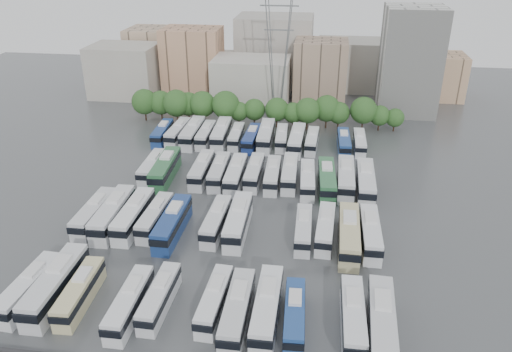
# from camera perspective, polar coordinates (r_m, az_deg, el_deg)

# --- Properties ---
(ground) EXTENTS (220.00, 220.00, 0.00)m
(ground) POSITION_cam_1_polar(r_m,az_deg,el_deg) (81.99, -2.50, -4.40)
(ground) COLOR #424447
(ground) RESTS_ON ground
(tree_line) EXTENTS (64.72, 7.90, 8.41)m
(tree_line) POSITION_cam_1_polar(r_m,az_deg,el_deg) (118.63, -0.36, 7.85)
(tree_line) COLOR black
(tree_line) RESTS_ON ground
(city_buildings) EXTENTS (102.00, 35.00, 20.00)m
(city_buildings) POSITION_cam_1_polar(r_m,az_deg,el_deg) (146.76, -0.40, 12.76)
(city_buildings) COLOR #9E998E
(city_buildings) RESTS_ON ground
(apartment_tower) EXTENTS (14.00, 14.00, 26.00)m
(apartment_tower) POSITION_cam_1_polar(r_m,az_deg,el_deg) (132.25, 17.18, 12.44)
(apartment_tower) COLOR silver
(apartment_tower) RESTS_ON ground
(electricity_pylon) EXTENTS (9.00, 6.91, 33.83)m
(electricity_pylon) POSITION_cam_1_polar(r_m,az_deg,el_deg) (122.17, 2.60, 15.21)
(electricity_pylon) COLOR slate
(electricity_pylon) RESTS_ON ground
(bus_r0_s0) EXTENTS (3.11, 11.93, 3.71)m
(bus_r0_s0) POSITION_cam_1_polar(r_m,az_deg,el_deg) (69.45, -24.52, -11.54)
(bus_r0_s0) COLOR silver
(bus_r0_s0) RESTS_ON ground
(bus_r0_s1) EXTENTS (3.20, 13.71, 4.29)m
(bus_r0_s1) POSITION_cam_1_polar(r_m,az_deg,el_deg) (68.24, -21.93, -11.42)
(bus_r0_s1) COLOR silver
(bus_r0_s1) RESTS_ON ground
(bus_r0_s2) EXTENTS (2.98, 11.38, 3.54)m
(bus_r0_s2) POSITION_cam_1_polar(r_m,az_deg,el_deg) (66.61, -19.50, -12.37)
(bus_r0_s2) COLOR beige
(bus_r0_s2) RESTS_ON ground
(bus_r0_s4) EXTENTS (2.55, 11.50, 3.61)m
(bus_r0_s4) POSITION_cam_1_polar(r_m,az_deg,el_deg) (63.20, -14.26, -13.86)
(bus_r0_s4) COLOR silver
(bus_r0_s4) RESTS_ON ground
(bus_r0_s5) EXTENTS (2.57, 10.87, 3.40)m
(bus_r0_s5) POSITION_cam_1_polar(r_m,az_deg,el_deg) (63.45, -10.97, -13.40)
(bus_r0_s5) COLOR silver
(bus_r0_s5) RESTS_ON ground
(bus_r0_s7) EXTENTS (2.78, 10.97, 3.42)m
(bus_r0_s7) POSITION_cam_1_polar(r_m,az_deg,el_deg) (62.11, -4.77, -13.93)
(bus_r0_s7) COLOR silver
(bus_r0_s7) RESTS_ON ground
(bus_r0_s8) EXTENTS (2.74, 12.27, 3.85)m
(bus_r0_s8) POSITION_cam_1_polar(r_m,az_deg,el_deg) (60.29, -2.15, -15.03)
(bus_r0_s8) COLOR silver
(bus_r0_s8) RESTS_ON ground
(bus_r0_s9) EXTENTS (2.78, 12.72, 3.99)m
(bus_r0_s9) POSITION_cam_1_polar(r_m,az_deg,el_deg) (60.42, 1.26, -14.82)
(bus_r0_s9) COLOR silver
(bus_r0_s9) RESTS_ON ground
(bus_r0_s10) EXTENTS (2.82, 10.91, 3.40)m
(bus_r0_s10) POSITION_cam_1_polar(r_m,az_deg,el_deg) (60.06, 4.42, -15.57)
(bus_r0_s10) COLOR navy
(bus_r0_s10) RESTS_ON ground
(bus_r0_s12) EXTENTS (2.73, 12.03, 3.77)m
(bus_r0_s12) POSITION_cam_1_polar(r_m,az_deg,el_deg) (60.42, 11.02, -15.55)
(bus_r0_s12) COLOR silver
(bus_r0_s12) RESTS_ON ground
(bus_r0_s13) EXTENTS (3.49, 13.35, 4.15)m
(bus_r0_s13) POSITION_cam_1_polar(r_m,az_deg,el_deg) (60.14, 14.17, -15.92)
(bus_r0_s13) COLOR silver
(bus_r0_s13) RESTS_ON ground
(bus_r1_s0) EXTENTS (2.73, 12.35, 3.87)m
(bus_r1_s0) POSITION_cam_1_polar(r_m,az_deg,el_deg) (82.51, -18.01, -4.06)
(bus_r1_s0) COLOR silver
(bus_r1_s0) RESTS_ON ground
(bus_r1_s1) EXTENTS (3.36, 13.63, 4.25)m
(bus_r1_s1) POSITION_cam_1_polar(r_m,az_deg,el_deg) (81.18, -16.03, -4.13)
(bus_r1_s1) COLOR silver
(bus_r1_s1) RESTS_ON ground
(bus_r1_s2) EXTENTS (2.89, 13.01, 4.08)m
(bus_r1_s2) POSITION_cam_1_polar(r_m,az_deg,el_deg) (80.09, -13.81, -4.35)
(bus_r1_s2) COLOR white
(bus_r1_s2) RESTS_ON ground
(bus_r1_s3) EXTENTS (2.82, 11.59, 3.62)m
(bus_r1_s3) POSITION_cam_1_polar(r_m,az_deg,el_deg) (79.34, -11.46, -4.59)
(bus_r1_s3) COLOR silver
(bus_r1_s3) RESTS_ON ground
(bus_r1_s4) EXTENTS (2.92, 12.96, 4.06)m
(bus_r1_s4) POSITION_cam_1_polar(r_m,az_deg,el_deg) (76.84, -9.54, -5.30)
(bus_r1_s4) COLOR navy
(bus_r1_s4) RESTS_ON ground
(bus_r1_s6) EXTENTS (2.87, 11.78, 3.68)m
(bus_r1_s6) POSITION_cam_1_polar(r_m,az_deg,el_deg) (76.96, -4.55, -5.10)
(bus_r1_s6) COLOR silver
(bus_r1_s6) RESTS_ON ground
(bus_r1_s7) EXTENTS (3.07, 13.24, 4.14)m
(bus_r1_s7) POSITION_cam_1_polar(r_m,az_deg,el_deg) (76.34, -2.05, -5.11)
(bus_r1_s7) COLOR silver
(bus_r1_s7) RESTS_ON ground
(bus_r1_s10) EXTENTS (2.60, 11.03, 3.45)m
(bus_r1_s10) POSITION_cam_1_polar(r_m,az_deg,el_deg) (75.23, 5.44, -6.04)
(bus_r1_s10) COLOR silver
(bus_r1_s10) RESTS_ON ground
(bus_r1_s11) EXTENTS (3.06, 11.57, 3.60)m
(bus_r1_s11) POSITION_cam_1_polar(r_m,az_deg,el_deg) (75.71, 7.93, -5.90)
(bus_r1_s11) COLOR silver
(bus_r1_s11) RESTS_ON ground
(bus_r1_s12) EXTENTS (3.15, 13.59, 4.25)m
(bus_r1_s12) POSITION_cam_1_polar(r_m,az_deg,el_deg) (74.14, 10.59, -6.57)
(bus_r1_s12) COLOR #C8BD89
(bus_r1_s12) RESTS_ON ground
(bus_r1_s13) EXTENTS (2.75, 12.31, 3.86)m
(bus_r1_s13) POSITION_cam_1_polar(r_m,az_deg,el_deg) (75.48, 12.94, -6.36)
(bus_r1_s13) COLOR silver
(bus_r1_s13) RESTS_ON ground
(bus_r2_s1) EXTENTS (2.75, 11.59, 3.62)m
(bus_r2_s1) POSITION_cam_1_polar(r_m,az_deg,el_deg) (96.17, -11.79, 1.04)
(bus_r2_s1) COLOR silver
(bus_r2_s1) RESTS_ON ground
(bus_r2_s2) EXTENTS (3.60, 13.79, 4.29)m
(bus_r2_s2) POSITION_cam_1_polar(r_m,az_deg,el_deg) (94.22, -10.33, 0.86)
(bus_r2_s2) COLOR #2B643A
(bus_r2_s2) RESTS_ON ground
(bus_r2_s4) EXTENTS (2.89, 12.34, 3.86)m
(bus_r2_s4) POSITION_cam_1_polar(r_m,az_deg,el_deg) (93.39, -6.21, 0.77)
(bus_r2_s4) COLOR silver
(bus_r2_s4) RESTS_ON ground
(bus_r2_s5) EXTENTS (2.94, 11.99, 3.74)m
(bus_r2_s5) POSITION_cam_1_polar(r_m,az_deg,el_deg) (92.47, -4.24, 0.55)
(bus_r2_s5) COLOR silver
(bus_r2_s5) RESTS_ON ground
(bus_r2_s6) EXTENTS (2.87, 12.47, 3.90)m
(bus_r2_s6) POSITION_cam_1_polar(r_m,az_deg,el_deg) (91.11, -2.33, 0.25)
(bus_r2_s6) COLOR silver
(bus_r2_s6) RESTS_ON ground
(bus_r2_s7) EXTENTS (2.57, 11.77, 3.69)m
(bus_r2_s7) POSITION_cam_1_polar(r_m,az_deg,el_deg) (91.99, -0.18, 0.47)
(bus_r2_s7) COLOR silver
(bus_r2_s7) RESTS_ON ground
(bus_r2_s8) EXTENTS (2.89, 11.68, 3.64)m
(bus_r2_s8) POSITION_cam_1_polar(r_m,az_deg,el_deg) (91.06, 1.89, 0.16)
(bus_r2_s8) COLOR silver
(bus_r2_s8) RESTS_ON ground
(bus_r2_s9) EXTENTS (2.99, 12.30, 3.84)m
(bus_r2_s9) POSITION_cam_1_polar(r_m,az_deg,el_deg) (91.74, 3.87, 0.38)
(bus_r2_s9) COLOR silver
(bus_r2_s9) RESTS_ON ground
(bus_r2_s10) EXTENTS (3.14, 11.92, 3.71)m
(bus_r2_s10) POSITION_cam_1_polar(r_m,az_deg,el_deg) (89.69, 5.90, -0.38)
(bus_r2_s10) COLOR white
(bus_r2_s10) RESTS_ON ground
(bus_r2_s11) EXTENTS (3.52, 13.31, 4.14)m
(bus_r2_s11) POSITION_cam_1_polar(r_m,az_deg,el_deg) (89.55, 8.10, -0.40)
(bus_r2_s11) COLOR #2E6B3F
(bus_r2_s11) RESTS_ON ground
(bus_r2_s12) EXTENTS (3.09, 13.46, 4.21)m
(bus_r2_s12) POSITION_cam_1_polar(r_m,az_deg,el_deg) (90.64, 10.22, -0.20)
(bus_r2_s12) COLOR silver
(bus_r2_s12) RESTS_ON ground
(bus_r2_s13) EXTENTS (3.20, 13.68, 4.28)m
(bus_r2_s13) POSITION_cam_1_polar(r_m,az_deg,el_deg) (89.84, 12.42, -0.64)
(bus_r2_s13) COLOR silver
(bus_r2_s13) RESTS_ON ground
(bus_r3_s0) EXTENTS (3.00, 11.45, 3.56)m
(bus_r3_s0) POSITION_cam_1_polar(r_m,az_deg,el_deg) (112.67, -10.65, 4.89)
(bus_r3_s0) COLOR navy
(bus_r3_s0) RESTS_ON ground
(bus_r3_s1) EXTENTS (3.08, 12.20, 3.80)m
(bus_r3_s1) POSITION_cam_1_polar(r_m,az_deg,el_deg) (112.01, -8.89, 4.97)
(bus_r3_s1) COLOR silver
(bus_r3_s1) RESTS_ON ground
(bus_r3_s2) EXTENTS (3.00, 13.41, 4.20)m
(bus_r3_s2) POSITION_cam_1_polar(r_m,az_deg,el_deg) (110.76, -7.26, 4.94)
(bus_r3_s2) COLOR silver
(bus_r3_s2) RESTS_ON ground
(bus_r3_s3) EXTENTS (2.66, 11.60, 3.63)m
(bus_r3_s3) POSITION_cam_1_polar(r_m,az_deg,el_deg) (110.07, -5.75, 4.73)
(bus_r3_s3) COLOR silver
(bus_r3_s3) RESTS_ON ground
(bus_r3_s4) EXTENTS (3.44, 13.36, 4.16)m
(bus_r3_s4) POSITION_cam_1_polar(r_m,az_deg,el_deg) (109.85, -3.99, 4.90)
(bus_r3_s4) COLOR silver
(bus_r3_s4) RESTS_ON ground
(bus_r3_s5) EXTENTS (2.67, 10.92, 3.41)m
(bus_r3_s5) POSITION_cam_1_polar(r_m,az_deg,el_deg) (109.12, -2.27, 4.59)
(bus_r3_s5) COLOR silver
(bus_r3_s5) RESTS_ON ground
(bus_r3_s6) EXTENTS (2.90, 11.67, 3.64)m
(bus_r3_s6) POSITION_cam_1_polar(r_m,az_deg,el_deg) (107.63, -0.51, 4.36)
(bus_r3_s6) COLOR navy
(bus_r3_s6) RESTS_ON ground
(bus_r3_s7) EXTENTS (3.23, 13.48, 4.21)m
(bus_r3_s7) POSITION_cam_1_polar(r_m,az_deg,el_deg) (108.38, 1.14, 4.67)
(bus_r3_s7) COLOR silver
(bus_r3_s7) RESTS_ON ground
(bus_r3_s8) EXTENTS (2.91, 11.06, 3.44)m
(bus_r3_s8) POSITION_cam_1_polar(r_m,az_deg,el_deg) (108.31, 2.94, 4.42)
(bus_r3_s8) COLOR silver
(bus_r3_s8) RESTS_ON ground
(bus_r3_s9) EXTENTS (3.18, 13.04, 4.07)m
(bus_r3_s9) POSITION_cam_1_polar(r_m,az_deg,el_deg) (106.48, 4.68, 4.15)
(bus_r3_s9) COLOR silver
(bus_r3_s9) RESTS_ON ground
(bus_r3_s10) EXTENTS (2.80, 11.02, 3.43)m
(bus_r3_s10) POSITION_cam_1_polar(r_m,az_deg,el_deg) (107.17, 6.42, 4.04)
(bus_r3_s10) COLOR silver
(bus_r3_s10) RESTS_ON ground
(bus_r3_s12) EXTENTS (2.85, 11.40, 3.55)m
(bus_r3_s12) POSITION_cam_1_polar(r_m,az_deg,el_deg) (107.01, 10.01, 3.80)
(bus_r3_s12) COLOR navy
(bus_r3_s12) RESTS_ON ground
(bus_r3_s13) EXTENTS (2.39, 10.84, 3.40)m
(bus_r3_s13) POSITION_cam_1_polar(r_m,az_deg,el_deg) (107.95, 11.75, 3.80)
(bus_r3_s13) COLOR silver
(bus_r3_s13) RESTS_ON ground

